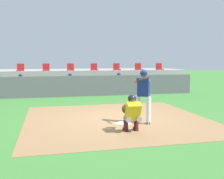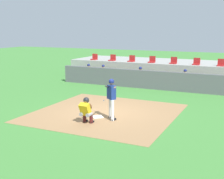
{
  "view_description": "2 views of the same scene",
  "coord_description": "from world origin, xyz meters",
  "views": [
    {
      "loc": [
        -2.39,
        -9.22,
        2.12
      ],
      "look_at": [
        0.0,
        0.7,
        1.0
      ],
      "focal_mm": 43.37,
      "sensor_mm": 36.0,
      "label": 1
    },
    {
      "loc": [
        6.22,
        -12.46,
        3.92
      ],
      "look_at": [
        0.0,
        0.7,
        1.0
      ],
      "focal_mm": 49.16,
      "sensor_mm": 36.0,
      "label": 2
    }
  ],
  "objects": [
    {
      "name": "stadium_seat_3",
      "position": [
        -0.81,
        9.38,
        1.53
      ],
      "size": [
        0.46,
        0.46,
        0.48
      ],
      "color": "#A51E1E",
      "rests_on": "stands_platform"
    },
    {
      "name": "home_plate",
      "position": [
        0.0,
        -0.8,
        0.02
      ],
      "size": [
        0.62,
        0.62,
        0.02
      ],
      "primitive_type": "cube",
      "rotation": [
        0.0,
        0.0,
        0.79
      ],
      "color": "white",
      "rests_on": "dirt_infield"
    },
    {
      "name": "stadium_seat_4",
      "position": [
        0.81,
        9.38,
        1.53
      ],
      "size": [
        0.46,
        0.46,
        0.48
      ],
      "color": "#A51E1E",
      "rests_on": "stands_platform"
    },
    {
      "name": "dugout_player_2",
      "position": [
        -1.02,
        7.34,
        0.67
      ],
      "size": [
        0.49,
        0.7,
        1.3
      ],
      "color": "#939399",
      "rests_on": "ground"
    },
    {
      "name": "dugout_player_3",
      "position": [
        2.08,
        7.34,
        0.67
      ],
      "size": [
        0.49,
        0.7,
        1.3
      ],
      "color": "#939399",
      "rests_on": "ground"
    },
    {
      "name": "catcher_crouched",
      "position": [
        -0.0,
        -1.79,
        0.61
      ],
      "size": [
        0.49,
        1.81,
        1.13
      ],
      "color": "gray",
      "rests_on": "ground"
    },
    {
      "name": "stadium_seat_5",
      "position": [
        2.44,
        9.38,
        1.53
      ],
      "size": [
        0.46,
        0.46,
        0.48
      ],
      "color": "#A51E1E",
      "rests_on": "stands_platform"
    },
    {
      "name": "dugout_bench",
      "position": [
        0.0,
        7.5,
        0.23
      ],
      "size": [
        11.8,
        0.44,
        0.45
      ],
      "primitive_type": "cube",
      "color": "olive",
      "rests_on": "ground"
    },
    {
      "name": "stadium_seat_1",
      "position": [
        -4.06,
        9.38,
        1.53
      ],
      "size": [
        0.46,
        0.46,
        0.48
      ],
      "color": "#A51E1E",
      "rests_on": "stands_platform"
    },
    {
      "name": "dugout_wall",
      "position": [
        0.0,
        6.5,
        0.6
      ],
      "size": [
        13.0,
        0.3,
        1.2
      ],
      "primitive_type": "cube",
      "color": "#59595E",
      "rests_on": "ground"
    },
    {
      "name": "stadium_seat_2",
      "position": [
        -2.44,
        9.38,
        1.53
      ],
      "size": [
        0.46,
        0.46,
        0.48
      ],
      "color": "#A51E1E",
      "rests_on": "stands_platform"
    },
    {
      "name": "stadium_seat_6",
      "position": [
        4.06,
        9.38,
        1.53
      ],
      "size": [
        0.46,
        0.46,
        0.48
      ],
      "color": "#A51E1E",
      "rests_on": "stands_platform"
    },
    {
      "name": "batter_at_plate",
      "position": [
        0.69,
        -0.83,
        1.04
      ],
      "size": [
        0.54,
        0.91,
        1.8
      ],
      "color": "silver",
      "rests_on": "ground"
    },
    {
      "name": "stadium_seat_0",
      "position": [
        -5.69,
        9.38,
        1.53
      ],
      "size": [
        0.46,
        0.46,
        0.48
      ],
      "color": "#A51E1E",
      "rests_on": "stands_platform"
    },
    {
      "name": "stands_platform",
      "position": [
        0.0,
        10.9,
        0.7
      ],
      "size": [
        15.0,
        4.4,
        1.4
      ],
      "primitive_type": "cube",
      "color": "#9E9E99",
      "rests_on": "ground"
    },
    {
      "name": "dirt_infield",
      "position": [
        0.0,
        0.0,
        0.01
      ],
      "size": [
        6.4,
        6.4,
        0.01
      ],
      "primitive_type": "cube",
      "color": "#9E754C",
      "rests_on": "ground"
    },
    {
      "name": "ground_plane",
      "position": [
        0.0,
        0.0,
        0.0
      ],
      "size": [
        80.0,
        80.0,
        0.0
      ],
      "primitive_type": "plane",
      "color": "#428438"
    },
    {
      "name": "dugout_player_1",
      "position": [
        -3.91,
        7.34,
        0.67
      ],
      "size": [
        0.49,
        0.7,
        1.3
      ],
      "color": "#939399",
      "rests_on": "ground"
    },
    {
      "name": "dugout_player_0",
      "position": [
        -5.14,
        7.34,
        0.67
      ],
      "size": [
        0.49,
        0.7,
        1.3
      ],
      "color": "#939399",
      "rests_on": "ground"
    }
  ]
}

